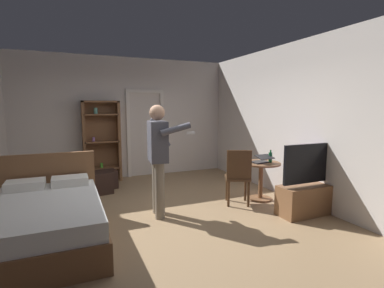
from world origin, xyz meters
TOP-DOWN VIEW (x-y plane):
  - ground_plane at (0.00, 0.00)m, footprint 6.28×6.28m
  - wall_back at (0.00, 2.91)m, footprint 5.24×0.12m
  - wall_right at (2.56, 0.00)m, footprint 0.12×5.95m
  - doorway_frame at (0.46, 2.83)m, footprint 0.93×0.08m
  - bed at (-1.61, -0.26)m, footprint 1.32×2.01m
  - bookshelf at (-0.61, 2.69)m, footprint 0.82×0.32m
  - tv_flatscreen at (2.20, -0.80)m, footprint 1.07×0.40m
  - side_table at (1.93, 0.11)m, footprint 0.70×0.70m
  - laptop at (1.91, 0.07)m, footprint 0.35×0.36m
  - bottle_on_table at (2.07, 0.03)m, footprint 0.06×0.06m
  - wooden_chair at (1.38, 0.01)m, footprint 0.56×0.56m
  - person_blue_shirt at (-0.03, 0.08)m, footprint 0.63×0.67m
  - suitcase_dark at (-0.68, 2.01)m, footprint 0.59×0.44m
  - suitcase_small at (-0.77, 1.63)m, footprint 0.50×0.38m

SIDE VIEW (x-z plane):
  - ground_plane at x=0.00m, z-range 0.00..0.00m
  - suitcase_dark at x=-0.68m, z-range 0.00..0.38m
  - suitcase_small at x=-0.77m, z-range 0.00..0.43m
  - bed at x=-1.61m, z-range -0.21..0.81m
  - tv_flatscreen at x=2.20m, z-range -0.24..0.91m
  - side_table at x=1.93m, z-range 0.13..0.83m
  - wooden_chair at x=1.38m, z-range 0.05..1.04m
  - laptop at x=1.91m, z-range 0.67..0.83m
  - bottle_on_table at x=2.07m, z-range 0.68..0.92m
  - bookshelf at x=-0.61m, z-range 0.07..1.92m
  - person_blue_shirt at x=-0.03m, z-range 0.15..1.90m
  - doorway_frame at x=0.46m, z-range 0.16..2.29m
  - wall_back at x=0.00m, z-range 0.00..2.88m
  - wall_right at x=2.56m, z-range 0.00..2.88m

